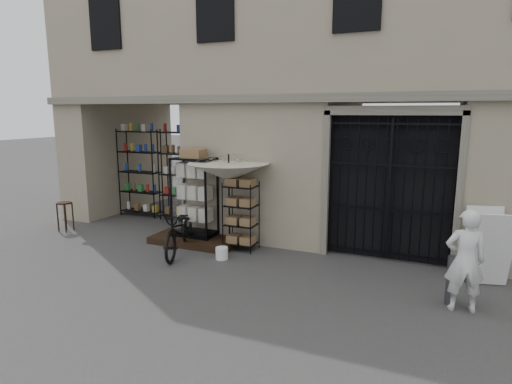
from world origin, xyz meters
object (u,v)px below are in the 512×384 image
at_px(display_cabinet, 194,201).
at_px(wooden_stool, 65,216).
at_px(wire_rack, 241,217).
at_px(market_umbrella, 229,167).
at_px(white_bucket, 222,253).
at_px(steel_bollard, 451,280).
at_px(easel_sign, 489,247).
at_px(bicycle, 181,253).
at_px(shopkeeper, 460,310).

height_order(display_cabinet, wooden_stool, display_cabinet).
height_order(wire_rack, market_umbrella, market_umbrella).
distance_m(display_cabinet, white_bucket, 1.62).
height_order(white_bucket, steel_bollard, steel_bollard).
bearing_deg(wooden_stool, steel_bollard, -4.71).
distance_m(white_bucket, easel_sign, 4.94).
bearing_deg(wire_rack, display_cabinet, -168.49).
bearing_deg(bicycle, shopkeeper, -22.96).
bearing_deg(white_bucket, wooden_stool, 176.32).
height_order(bicycle, steel_bollard, bicycle).
distance_m(wire_rack, shopkeeper, 4.57).
distance_m(market_umbrella, wooden_stool, 4.66).
distance_m(white_bucket, shopkeeper, 4.46).
height_order(wooden_stool, steel_bollard, steel_bollard).
xyz_separation_m(wire_rack, shopkeeper, (4.32, -1.30, -0.73)).
height_order(wire_rack, steel_bollard, wire_rack).
xyz_separation_m(wooden_stool, steel_bollard, (8.87, -0.73, 0.00)).
bearing_deg(shopkeeper, bicycle, -17.39).
xyz_separation_m(display_cabinet, market_umbrella, (0.93, -0.07, 0.84)).
bearing_deg(easel_sign, wire_rack, 165.93).
distance_m(bicycle, easel_sign, 5.91).
bearing_deg(steel_bollard, easel_sign, 62.68).
bearing_deg(bicycle, wooden_stool, 157.37).
distance_m(display_cabinet, shopkeeper, 5.80).
bearing_deg(market_umbrella, steel_bollard, -14.70).
bearing_deg(white_bucket, easel_sign, 8.30).
bearing_deg(easel_sign, steel_bollard, -131.32).
bearing_deg(market_umbrella, easel_sign, -0.31).
xyz_separation_m(display_cabinet, wire_rack, (1.22, -0.09, -0.23)).
bearing_deg(wooden_stool, shopkeeper, -5.56).
relative_size(white_bucket, bicycle, 0.14).
bearing_deg(steel_bollard, market_umbrella, 165.30).
xyz_separation_m(display_cabinet, bicycle, (0.15, -0.85, -0.96)).
relative_size(market_umbrella, steel_bollard, 3.19).
distance_m(market_umbrella, easel_sign, 5.17).
relative_size(wire_rack, white_bucket, 5.88).
bearing_deg(wire_rack, easel_sign, 15.69).
distance_m(white_bucket, wooden_stool, 4.63).
relative_size(white_bucket, shopkeeper, 0.16).
height_order(display_cabinet, wire_rack, display_cabinet).
bearing_deg(bicycle, white_bucket, -14.56).
xyz_separation_m(white_bucket, easel_sign, (4.85, 0.71, 0.55)).
height_order(market_umbrella, shopkeeper, market_umbrella).
relative_size(display_cabinet, shopkeeper, 1.24).
distance_m(wooden_stool, easel_sign, 9.48).
height_order(wire_rack, wooden_stool, wire_rack).
xyz_separation_m(display_cabinet, wooden_stool, (-3.49, -0.51, -0.57)).
relative_size(wooden_stool, shopkeeper, 0.47).
xyz_separation_m(steel_bollard, easel_sign, (0.59, 1.14, 0.28)).
distance_m(display_cabinet, market_umbrella, 1.26).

